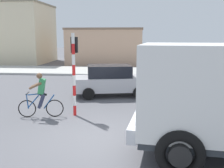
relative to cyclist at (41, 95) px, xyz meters
name	(u,v)px	position (x,y,z in m)	size (l,w,h in m)	color
ground_plane	(98,135)	(2.47, -1.69, -0.86)	(120.00, 120.00, 0.00)	#56565B
sidewalk_far	(125,71)	(2.47, 13.06, -0.78)	(80.00, 5.00, 0.16)	#ADADA8
cyclist	(41,95)	(0.00, 0.00, 0.00)	(1.71, 0.55, 1.72)	black
traffic_light_pole	(74,63)	(1.23, 0.43, 1.20)	(0.24, 0.43, 3.20)	red
car_red_near	(111,80)	(2.29, 3.98, -0.05)	(4.26, 2.48, 1.60)	#B7B7BC
pedestrian_near_kerb	(178,71)	(6.21, 7.85, -0.02)	(0.34, 0.22, 1.62)	#2D334C
building_corner_left	(17,34)	(-10.38, 20.29, 2.46)	(7.32, 7.21, 6.63)	beige
building_mid_block	(106,46)	(0.01, 19.66, 1.08)	(8.07, 5.27, 3.88)	tan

